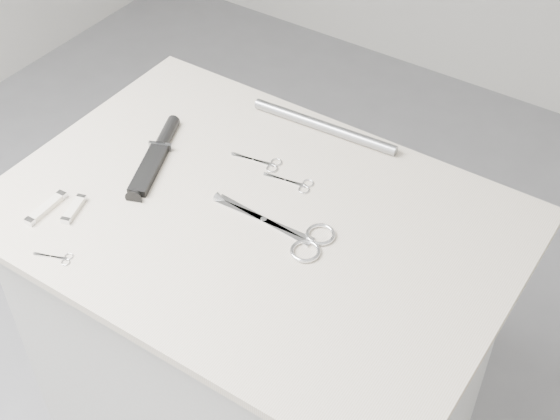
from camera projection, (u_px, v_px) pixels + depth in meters
The scene contains 10 objects.
plinth at pixel (259, 360), 1.83m from camera, with size 0.90×0.60×0.90m, color #BBBBB9.
display_board at pixel (255, 219), 1.51m from camera, with size 1.00×0.70×0.02m, color beige.
large_shears at pixel (295, 234), 1.46m from camera, with size 0.25×0.11×0.01m.
embroidery_scissors_a at pixel (296, 183), 1.57m from camera, with size 0.10×0.05×0.00m.
embroidery_scissors_b at pixel (264, 163), 1.62m from camera, with size 0.11×0.05×0.00m.
tiny_scissors at pixel (58, 258), 1.42m from camera, with size 0.07×0.04×0.00m.
sheathed_knife at pixel (157, 152), 1.63m from camera, with size 0.13×0.24×0.03m.
pocket_knife_a at pixel (46, 208), 1.51m from camera, with size 0.03×0.10×0.01m.
pocket_knife_b at pixel (74, 209), 1.51m from camera, with size 0.04×0.08×0.01m.
metal_rail at pixel (324, 126), 1.69m from camera, with size 0.02×0.02×0.34m, color gray.
Camera 1 is at (0.64, -0.88, 1.96)m, focal length 50.00 mm.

